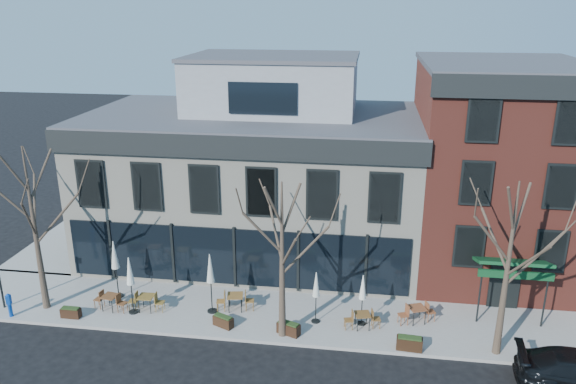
# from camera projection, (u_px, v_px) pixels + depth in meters

# --- Properties ---
(ground) EXTENTS (120.00, 120.00, 0.00)m
(ground) POSITION_uv_depth(u_px,v_px,m) (236.00, 290.00, 28.67)
(ground) COLOR black
(ground) RESTS_ON ground
(sidewalk_front) EXTENTS (33.50, 4.70, 0.15)m
(sidewalk_front) POSITION_uv_depth(u_px,v_px,m) (293.00, 316.00, 26.19)
(sidewalk_front) COLOR gray
(sidewalk_front) RESTS_ON ground
(sidewalk_side) EXTENTS (4.50, 12.00, 0.15)m
(sidewalk_side) POSITION_uv_depth(u_px,v_px,m) (86.00, 231.00, 35.81)
(sidewalk_side) COLOR gray
(sidewalk_side) RESTS_ON ground
(corner_building) EXTENTS (18.39, 10.39, 11.10)m
(corner_building) POSITION_uv_depth(u_px,v_px,m) (256.00, 173.00, 31.89)
(corner_building) COLOR beige
(corner_building) RESTS_ON ground
(red_brick_building) EXTENTS (8.20, 11.78, 11.18)m
(red_brick_building) POSITION_uv_depth(u_px,v_px,m) (494.00, 168.00, 29.75)
(red_brick_building) COLOR maroon
(red_brick_building) RESTS_ON ground
(tree_corner) EXTENTS (3.93, 3.98, 7.92)m
(tree_corner) POSITION_uv_depth(u_px,v_px,m) (35.00, 228.00, 25.47)
(tree_corner) COLOR #382B21
(tree_corner) RESTS_ON sidewalk_front
(tree_mid) EXTENTS (3.50, 3.55, 7.04)m
(tree_mid) POSITION_uv_depth(u_px,v_px,m) (282.00, 259.00, 23.38)
(tree_mid) COLOR #382B21
(tree_mid) RESTS_ON sidewalk_front
(tree_right) EXTENTS (3.72, 3.77, 7.48)m
(tree_right) POSITION_uv_depth(u_px,v_px,m) (508.00, 268.00, 22.08)
(tree_right) COLOR #382B21
(tree_right) RESTS_ON sidewalk_front
(call_box) EXTENTS (0.24, 0.24, 1.20)m
(call_box) POSITION_uv_depth(u_px,v_px,m) (9.00, 304.00, 25.81)
(call_box) COLOR #0C3FA4
(call_box) RESTS_ON sidewalk_front
(cafe_set_0) EXTENTS (1.75, 0.79, 0.90)m
(cafe_set_0) POSITION_uv_depth(u_px,v_px,m) (110.00, 301.00, 26.44)
(cafe_set_0) COLOR brown
(cafe_set_0) RESTS_ON sidewalk_front
(cafe_set_1) EXTENTS (1.75, 0.72, 0.92)m
(cafe_set_1) POSITION_uv_depth(u_px,v_px,m) (146.00, 301.00, 26.37)
(cafe_set_1) COLOR brown
(cafe_set_1) RESTS_ON sidewalk_front
(cafe_set_2) EXTENTS (1.85, 0.85, 0.95)m
(cafe_set_2) POSITION_uv_depth(u_px,v_px,m) (235.00, 300.00, 26.41)
(cafe_set_2) COLOR brown
(cafe_set_2) RESTS_ON sidewalk_front
(cafe_set_4) EXTENTS (1.70, 0.79, 0.87)m
(cafe_set_4) POSITION_uv_depth(u_px,v_px,m) (362.00, 319.00, 24.94)
(cafe_set_4) COLOR brown
(cafe_set_4) RESTS_ON sidewalk_front
(cafe_set_5) EXTENTS (1.81, 1.06, 0.94)m
(cafe_set_5) POSITION_uv_depth(u_px,v_px,m) (417.00, 313.00, 25.38)
(cafe_set_5) COLOR brown
(cafe_set_5) RESTS_ON sidewalk_front
(umbrella_0) EXTENTS (0.48, 0.48, 2.97)m
(umbrella_0) POSITION_uv_depth(u_px,v_px,m) (115.00, 258.00, 27.08)
(umbrella_0) COLOR black
(umbrella_0) RESTS_ON sidewalk_front
(umbrella_1) EXTENTS (0.45, 0.45, 2.83)m
(umbrella_1) POSITION_uv_depth(u_px,v_px,m) (130.00, 274.00, 25.69)
(umbrella_1) COLOR black
(umbrella_1) RESTS_ON sidewalk_front
(umbrella_2) EXTENTS (0.47, 0.47, 2.96)m
(umbrella_2) POSITION_uv_depth(u_px,v_px,m) (210.00, 271.00, 25.74)
(umbrella_2) COLOR black
(umbrella_2) RESTS_ON sidewalk_front
(umbrella_3) EXTENTS (0.40, 0.40, 2.50)m
(umbrella_3) POSITION_uv_depth(u_px,v_px,m) (316.00, 287.00, 25.00)
(umbrella_3) COLOR black
(umbrella_3) RESTS_ON sidewalk_front
(umbrella_4) EXTENTS (0.39, 0.39, 2.44)m
(umbrella_4) POSITION_uv_depth(u_px,v_px,m) (363.00, 290.00, 24.84)
(umbrella_4) COLOR black
(umbrella_4) RESTS_ON sidewalk_front
(planter_0) EXTENTS (0.90, 0.36, 0.50)m
(planter_0) POSITION_uv_depth(u_px,v_px,m) (71.00, 312.00, 25.86)
(planter_0) COLOR black
(planter_0) RESTS_ON sidewalk_front
(planter_1) EXTENTS (1.02, 0.74, 0.53)m
(planter_1) POSITION_uv_depth(u_px,v_px,m) (223.00, 321.00, 25.13)
(planter_1) COLOR black
(planter_1) RESTS_ON sidewalk_front
(planter_2) EXTENTS (1.09, 0.75, 0.57)m
(planter_2) POSITION_uv_depth(u_px,v_px,m) (289.00, 328.00, 24.55)
(planter_2) COLOR black
(planter_2) RESTS_ON sidewalk_front
(planter_3) EXTENTS (1.10, 0.52, 0.60)m
(planter_3) POSITION_uv_depth(u_px,v_px,m) (409.00, 343.00, 23.44)
(planter_3) COLOR black
(planter_3) RESTS_ON sidewalk_front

